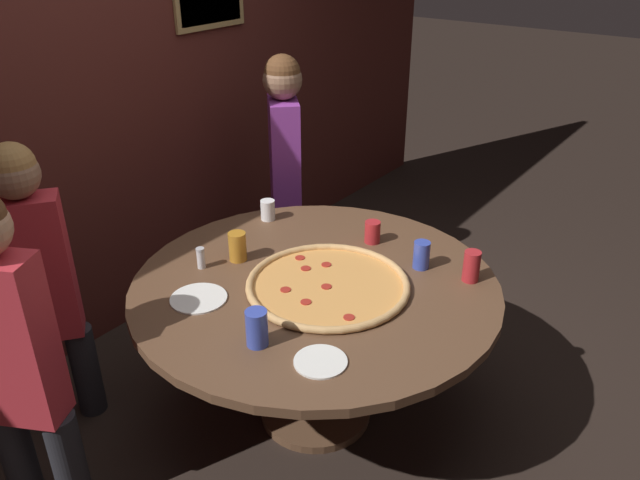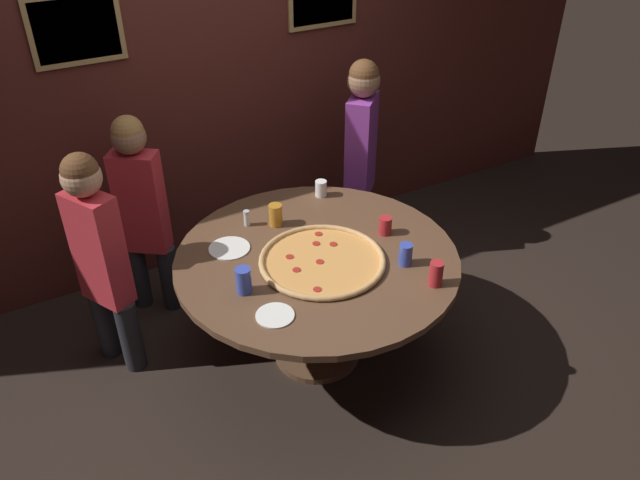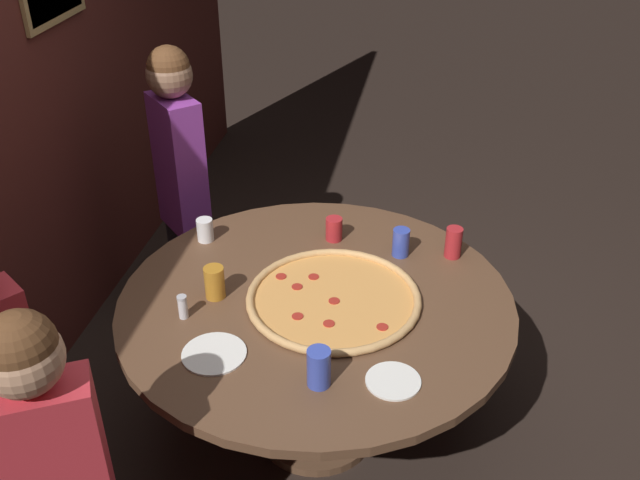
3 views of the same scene
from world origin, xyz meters
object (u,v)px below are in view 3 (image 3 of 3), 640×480
at_px(drink_cup_near_left, 319,368).
at_px(white_plate_beside_cup, 214,354).
at_px(giant_pizza, 334,298).
at_px(drink_cup_far_right, 215,282).
at_px(drink_cup_beside_pizza, 333,229).
at_px(drink_cup_far_left, 205,230).
at_px(condiment_shaker, 183,307).
at_px(drink_cup_by_shaker, 401,242).
at_px(diner_far_right, 180,170).
at_px(white_plate_near_front, 393,381).
at_px(drink_cup_centre_back, 453,242).
at_px(dining_table, 316,324).

distance_m(drink_cup_near_left, white_plate_beside_cup, 0.41).
distance_m(giant_pizza, white_plate_beside_cup, 0.53).
distance_m(giant_pizza, drink_cup_far_right, 0.47).
bearing_deg(drink_cup_near_left, drink_cup_beside_pizza, 6.07).
relative_size(drink_cup_far_left, condiment_shaker, 1.07).
relative_size(drink_cup_by_shaker, condiment_shaker, 1.29).
height_order(drink_cup_far_right, drink_cup_by_shaker, drink_cup_far_right).
distance_m(drink_cup_beside_pizza, white_plate_beside_cup, 0.90).
bearing_deg(drink_cup_beside_pizza, diner_far_right, 66.19).
bearing_deg(drink_cup_beside_pizza, white_plate_near_front, -158.47).
distance_m(drink_cup_far_right, drink_cup_near_left, 0.64).
bearing_deg(white_plate_beside_cup, drink_cup_far_left, 19.86).
xyz_separation_m(giant_pizza, white_plate_beside_cup, (-0.39, 0.37, -0.01)).
bearing_deg(drink_cup_far_right, white_plate_beside_cup, -163.84).
bearing_deg(drink_cup_far_right, condiment_shaker, 151.98).
bearing_deg(drink_cup_centre_back, condiment_shaker, 121.41).
bearing_deg(drink_cup_far_left, drink_cup_by_shaker, -88.10).
xyz_separation_m(dining_table, condiment_shaker, (-0.21, 0.47, 0.18)).
xyz_separation_m(drink_cup_centre_back, diner_far_right, (0.42, 1.37, 0.02)).
bearing_deg(diner_far_right, white_plate_near_front, -0.66).
bearing_deg(diner_far_right, drink_cup_by_shaker, 24.36).
distance_m(drink_cup_far_right, condiment_shaker, 0.17).
height_order(drink_cup_by_shaker, drink_cup_far_left, drink_cup_by_shaker).
bearing_deg(drink_cup_far_left, white_plate_near_front, -130.30).
height_order(white_plate_near_front, condiment_shaker, condiment_shaker).
bearing_deg(drink_cup_far_right, drink_cup_centre_back, -63.41).
xyz_separation_m(dining_table, drink_cup_far_right, (-0.06, 0.39, 0.20)).
xyz_separation_m(dining_table, diner_far_right, (0.82, 0.84, 0.22)).
relative_size(dining_table, drink_cup_far_right, 11.70).
height_order(drink_cup_far_right, drink_cup_beside_pizza, drink_cup_far_right).
relative_size(dining_table, drink_cup_near_left, 11.03).
bearing_deg(condiment_shaker, white_plate_near_front, -104.84).
distance_m(dining_table, drink_cup_centre_back, 0.69).
bearing_deg(white_plate_near_front, white_plate_beside_cup, 87.43).
height_order(drink_cup_far_left, condiment_shaker, drink_cup_far_left).
height_order(giant_pizza, white_plate_near_front, giant_pizza).
height_order(giant_pizza, diner_far_right, diner_far_right).
xyz_separation_m(white_plate_beside_cup, white_plate_near_front, (-0.03, -0.64, 0.00)).
bearing_deg(white_plate_beside_cup, drink_cup_beside_pizza, -19.15).
bearing_deg(drink_cup_far_left, drink_cup_centre_back, -86.95).
bearing_deg(drink_cup_near_left, drink_cup_centre_back, -26.01).
height_order(drink_cup_far_right, white_plate_beside_cup, drink_cup_far_right).
relative_size(giant_pizza, drink_cup_far_left, 6.62).
height_order(drink_cup_by_shaker, drink_cup_near_left, drink_cup_near_left).
relative_size(white_plate_near_front, diner_far_right, 0.13).
bearing_deg(drink_cup_far_left, giant_pizza, -119.02).
height_order(drink_cup_near_left, condiment_shaker, drink_cup_near_left).
bearing_deg(condiment_shaker, drink_cup_far_right, -28.02).
xyz_separation_m(dining_table, white_plate_near_front, (-0.42, -0.34, 0.14)).
distance_m(drink_cup_centre_back, white_plate_beside_cup, 1.14).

